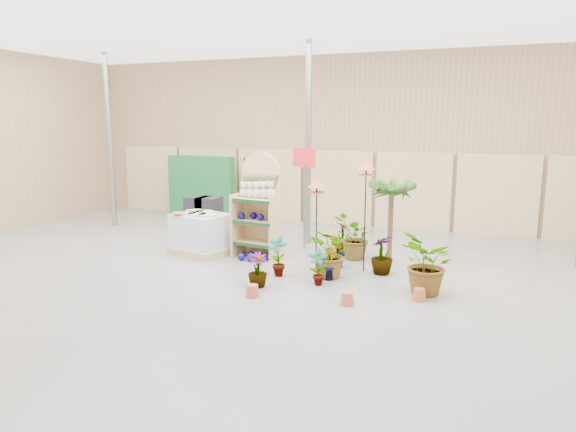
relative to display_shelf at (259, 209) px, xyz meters
name	(u,v)px	position (x,y,z in m)	size (l,w,h in m)	color
room	(260,153)	(0.59, -1.22, 1.23)	(15.20, 12.10, 4.70)	slate
display_shelf	(259,209)	(0.00, 0.00, 0.00)	(0.96, 0.67, 2.15)	tan
teddy_bears	(259,191)	(0.03, -0.10, 0.38)	(0.80, 0.22, 0.35)	beige
gazing_balls_shelf	(257,216)	(0.00, -0.12, -0.14)	(0.79, 0.27, 0.15)	#100A65
gazing_balls_floor	(255,256)	(0.08, -0.42, -0.91)	(0.63, 0.39, 0.15)	#100A65
pallet_stack	(201,234)	(-1.21, -0.31, -0.56)	(1.39, 1.25, 0.88)	tan
charcoal_planters	(204,218)	(-1.89, 0.94, -0.48)	(0.80, 0.50, 1.00)	black
trellis_stock	(202,188)	(-3.21, 3.07, -0.08)	(2.00, 0.30, 1.80)	#165D2B
offer_sign	(304,178)	(0.69, 0.85, 0.59)	(0.50, 0.08, 2.20)	gray
bird_table_front	(317,186)	(1.51, -0.80, 0.63)	(0.34, 0.34, 1.74)	black
bird_table_right	(366,170)	(2.30, -0.38, 0.92)	(0.34, 0.34, 2.05)	black
bird_table_back	(245,156)	(-1.58, 2.55, 0.88)	(0.34, 0.34, 2.01)	black
palm	(392,189)	(2.66, 0.29, 0.51)	(0.70, 0.70, 1.75)	brown
potted_plant_0	(278,256)	(0.92, -1.23, -0.61)	(0.39, 0.27, 0.74)	#254E17
potted_plant_1	(329,263)	(1.84, -1.08, -0.69)	(0.32, 0.26, 0.58)	#254E17
potted_plant_2	(331,253)	(1.85, -1.01, -0.53)	(0.82, 0.71, 0.91)	#254E17
potted_plant_3	(382,255)	(2.65, -0.43, -0.62)	(0.40, 0.40, 0.72)	#254E17
potted_plant_5	(337,251)	(1.78, -0.33, -0.65)	(0.37, 0.30, 0.67)	#254E17
potted_plant_6	(355,238)	(1.93, 0.38, -0.53)	(0.82, 0.71, 0.91)	#254E17
potted_plant_7	(258,270)	(0.85, -1.94, -0.69)	(0.33, 0.33, 0.58)	#254E17
potted_plant_8	(318,268)	(1.76, -1.48, -0.67)	(0.32, 0.22, 0.62)	#254E17
potted_plant_10	(428,264)	(3.57, -1.31, -0.47)	(0.93, 0.80, 1.03)	#254E17
potted_plant_11	(343,238)	(1.61, 0.69, -0.63)	(0.39, 0.39, 0.70)	#254E17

